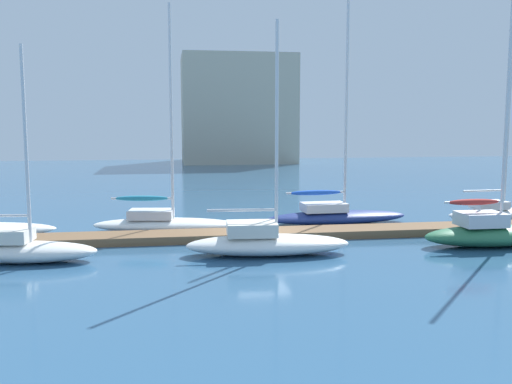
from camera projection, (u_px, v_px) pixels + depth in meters
The scene contains 9 objects.
ground_plane at pixel (262, 238), 27.19m from camera, with size 120.00×120.00×0.00m, color #2D567A.
dock_pier at pixel (262, 234), 27.17m from camera, with size 33.12×1.94×0.38m, color brown.
sailboat_1 at pixel (22, 248), 22.47m from camera, with size 6.02×2.61×8.53m.
sailboat_2 at pixel (164, 221), 28.82m from camera, with size 7.62×2.99×11.37m.
sailboat_3 at pixel (266, 241), 23.73m from camera, with size 7.03×2.63×9.67m.
sailboat_4 at pixel (336, 213), 30.97m from camera, with size 8.00×2.51×13.03m.
sailboat_5 at pixel (492, 231), 25.43m from camera, with size 6.57×2.15×11.20m.
sailboat_6 at pixel (498, 211), 32.18m from camera, with size 6.26×2.11×9.28m.
harbor_building_distant at pixel (237, 110), 79.16m from camera, with size 15.34×11.72×14.70m, color #BCB299.
Camera 1 is at (-4.34, -26.36, 5.53)m, focal length 39.56 mm.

